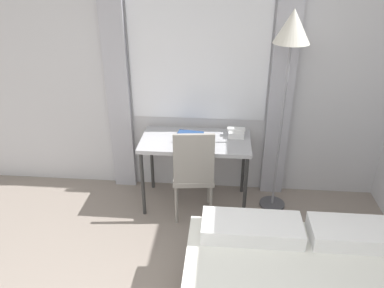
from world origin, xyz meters
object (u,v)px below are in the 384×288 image
(desk, at_px, (196,146))
(standing_lamp, at_px, (291,43))
(desk_chair, at_px, (193,171))
(book, at_px, (190,135))
(telephone, at_px, (236,132))

(desk, xyz_separation_m, standing_lamp, (0.83, 0.01, 1.03))
(desk_chair, relative_size, book, 3.47)
(telephone, bearing_deg, book, -173.19)
(desk, bearing_deg, book, 135.40)
(telephone, distance_m, book, 0.48)
(desk_chair, bearing_deg, book, 95.40)
(desk, xyz_separation_m, telephone, (0.40, 0.12, 0.11))
(desk, height_order, telephone, telephone)
(standing_lamp, height_order, telephone, standing_lamp)
(desk, relative_size, telephone, 6.04)
(desk, distance_m, desk_chair, 0.29)
(standing_lamp, xyz_separation_m, book, (-0.90, 0.05, -0.95))
(desk, xyz_separation_m, book, (-0.07, 0.07, 0.08))
(book, bearing_deg, desk, -44.60)
(telephone, bearing_deg, desk_chair, -137.32)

